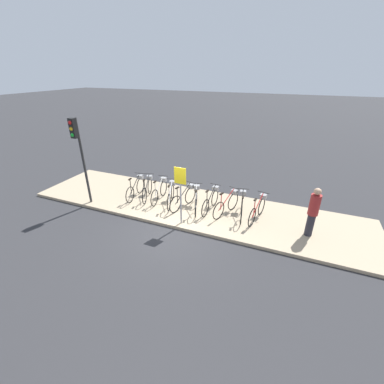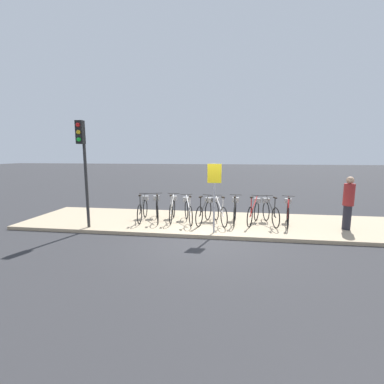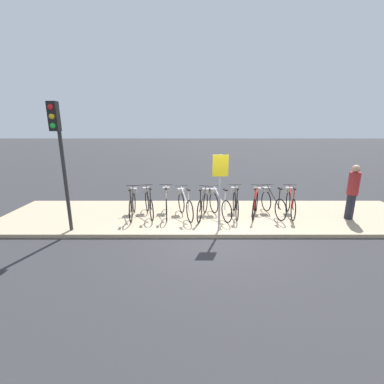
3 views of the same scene
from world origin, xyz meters
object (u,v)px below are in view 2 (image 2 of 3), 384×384
at_px(parked_bicycle_3, 188,210).
at_px(parked_bicycle_5, 219,211).
at_px(parked_bicycle_2, 173,208).
at_px(parked_bicycle_7, 254,211).
at_px(parked_bicycle_1, 157,208).
at_px(parked_bicycle_9, 288,212).
at_px(sign_post, 214,186).
at_px(parked_bicycle_0, 143,208).
at_px(pedestrian, 348,202).
at_px(parked_bicycle_6, 235,210).
at_px(parked_bicycle_4, 205,210).
at_px(parked_bicycle_8, 270,211).
at_px(traffic_light, 83,152).

bearing_deg(parked_bicycle_3, parked_bicycle_5, -0.77).
xyz_separation_m(parked_bicycle_2, parked_bicycle_7, (3.07, -0.04, 0.00)).
height_order(parked_bicycle_1, parked_bicycle_7, same).
relative_size(parked_bicycle_9, sign_post, 0.76).
bearing_deg(parked_bicycle_0, parked_bicycle_2, 7.59).
xyz_separation_m(parked_bicycle_1, parked_bicycle_2, (0.61, 0.02, 0.00)).
bearing_deg(parked_bicycle_1, pedestrian, -3.15).
bearing_deg(parked_bicycle_6, parked_bicycle_7, -2.39).
relative_size(parked_bicycle_3, parked_bicycle_4, 0.98).
bearing_deg(parked_bicycle_5, parked_bicycle_6, 16.72).
distance_m(parked_bicycle_8, parked_bicycle_9, 0.63).
distance_m(parked_bicycle_1, parked_bicycle_8, 4.26).
distance_m(parked_bicycle_4, traffic_light, 4.69).
bearing_deg(parked_bicycle_8, traffic_light, -166.92).
xyz_separation_m(parked_bicycle_0, parked_bicycle_7, (4.21, 0.11, 0.00)).
bearing_deg(parked_bicycle_0, pedestrian, -1.92).
relative_size(parked_bicycle_5, parked_bicycle_9, 0.96).
bearing_deg(parked_bicycle_9, sign_post, -151.67).
distance_m(parked_bicycle_6, parked_bicycle_7, 0.69).
bearing_deg(parked_bicycle_5, parked_bicycle_9, 3.84).
bearing_deg(parked_bicycle_9, parked_bicycle_4, -176.76).
bearing_deg(parked_bicycle_2, parked_bicycle_3, -14.96).
height_order(parked_bicycle_6, traffic_light, traffic_light).
xyz_separation_m(parked_bicycle_0, parked_bicycle_5, (2.93, -0.03, 0.00)).
bearing_deg(parked_bicycle_3, sign_post, -50.23).
height_order(parked_bicycle_2, parked_bicycle_9, same).
height_order(parked_bicycle_2, pedestrian, pedestrian).
xyz_separation_m(parked_bicycle_3, traffic_light, (-3.34, -1.30, 2.14)).
relative_size(parked_bicycle_0, parked_bicycle_2, 1.00).
bearing_deg(traffic_light, parked_bicycle_1, 34.56).
xyz_separation_m(parked_bicycle_3, parked_bicycle_7, (2.44, 0.13, 0.00)).
xyz_separation_m(parked_bicycle_3, pedestrian, (5.48, -0.23, 0.50)).
relative_size(parked_bicycle_1, parked_bicycle_5, 1.01).
xyz_separation_m(parked_bicycle_3, parked_bicycle_9, (3.64, 0.15, 0.00)).
bearing_deg(parked_bicycle_1, parked_bicycle_4, -4.99).
relative_size(parked_bicycle_3, parked_bicycle_6, 0.96).
height_order(parked_bicycle_2, parked_bicycle_6, same).
bearing_deg(parked_bicycle_6, parked_bicycle_0, -177.66).
relative_size(parked_bicycle_4, parked_bicycle_8, 0.99).
distance_m(parked_bicycle_8, sign_post, 2.66).
height_order(parked_bicycle_6, parked_bicycle_8, same).
distance_m(parked_bicycle_5, parked_bicycle_8, 1.86).
height_order(parked_bicycle_3, pedestrian, pedestrian).
distance_m(parked_bicycle_1, parked_bicycle_5, 2.41).
distance_m(parked_bicycle_6, parked_bicycle_9, 1.89).
bearing_deg(parked_bicycle_3, parked_bicycle_9, 2.37).
bearing_deg(parked_bicycle_1, parked_bicycle_9, 0.08).
distance_m(parked_bicycle_3, traffic_light, 4.17).
height_order(parked_bicycle_8, pedestrian, pedestrian).
distance_m(parked_bicycle_0, pedestrian, 7.27).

